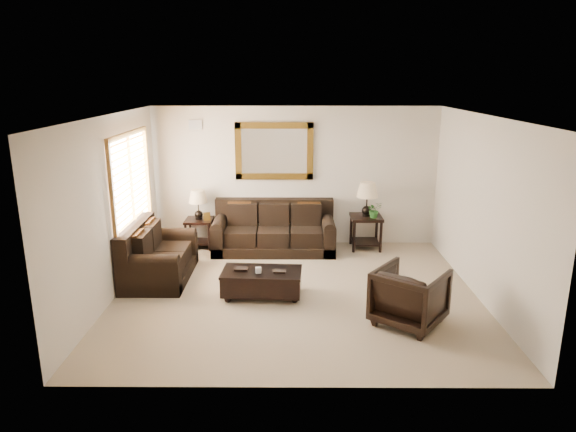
{
  "coord_description": "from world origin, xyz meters",
  "views": [
    {
      "loc": [
        -0.08,
        -7.34,
        3.23
      ],
      "look_at": [
        -0.13,
        0.6,
        1.07
      ],
      "focal_mm": 32.0,
      "sensor_mm": 36.0,
      "label": 1
    }
  ],
  "objects_px": {
    "armchair": "(410,294)",
    "end_table_right": "(367,206)",
    "loveseat": "(156,258)",
    "coffee_table": "(262,280)",
    "end_table_left": "(199,210)",
    "sofa": "(274,233)"
  },
  "relations": [
    {
      "from": "end_table_right",
      "to": "armchair",
      "type": "bearing_deg",
      "value": -87.39
    },
    {
      "from": "sofa",
      "to": "armchair",
      "type": "bearing_deg",
      "value": -57.84
    },
    {
      "from": "end_table_left",
      "to": "end_table_right",
      "type": "distance_m",
      "value": 3.23
    },
    {
      "from": "loveseat",
      "to": "end_table_left",
      "type": "distance_m",
      "value": 1.7
    },
    {
      "from": "coffee_table",
      "to": "sofa",
      "type": "bearing_deg",
      "value": 90.37
    },
    {
      "from": "sofa",
      "to": "armchair",
      "type": "height_order",
      "value": "sofa"
    },
    {
      "from": "end_table_left",
      "to": "armchair",
      "type": "xyz_separation_m",
      "value": [
        3.37,
        -3.2,
        -0.32
      ]
    },
    {
      "from": "sofa",
      "to": "armchair",
      "type": "distance_m",
      "value": 3.6
    },
    {
      "from": "armchair",
      "to": "end_table_right",
      "type": "bearing_deg",
      "value": -50.08
    },
    {
      "from": "armchair",
      "to": "sofa",
      "type": "bearing_deg",
      "value": -20.53
    },
    {
      "from": "loveseat",
      "to": "coffee_table",
      "type": "height_order",
      "value": "loveseat"
    },
    {
      "from": "end_table_left",
      "to": "coffee_table",
      "type": "distance_m",
      "value": 2.72
    },
    {
      "from": "loveseat",
      "to": "sofa",
      "type": "bearing_deg",
      "value": -52.85
    },
    {
      "from": "end_table_right",
      "to": "armchair",
      "type": "height_order",
      "value": "end_table_right"
    },
    {
      "from": "sofa",
      "to": "end_table_right",
      "type": "bearing_deg",
      "value": 3.75
    },
    {
      "from": "end_table_left",
      "to": "armchair",
      "type": "bearing_deg",
      "value": -43.48
    },
    {
      "from": "loveseat",
      "to": "coffee_table",
      "type": "bearing_deg",
      "value": -111.95
    },
    {
      "from": "sofa",
      "to": "end_table_left",
      "type": "relative_size",
      "value": 2.0
    },
    {
      "from": "loveseat",
      "to": "end_table_left",
      "type": "relative_size",
      "value": 1.43
    },
    {
      "from": "sofa",
      "to": "loveseat",
      "type": "bearing_deg",
      "value": -142.85
    },
    {
      "from": "loveseat",
      "to": "end_table_right",
      "type": "relative_size",
      "value": 1.26
    },
    {
      "from": "end_table_right",
      "to": "coffee_table",
      "type": "relative_size",
      "value": 1.06
    }
  ]
}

